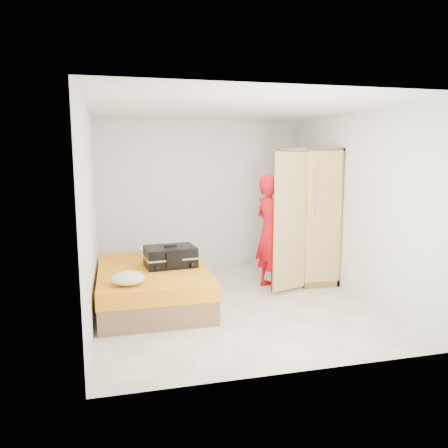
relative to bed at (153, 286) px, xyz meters
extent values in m
plane|color=beige|center=(1.05, -0.24, -0.25)|extent=(4.00, 4.00, 0.00)
plane|color=white|center=(1.05, -0.24, 2.35)|extent=(4.00, 4.00, 0.00)
cube|color=white|center=(1.05, 1.76, 1.05)|extent=(3.60, 0.02, 2.60)
cube|color=white|center=(1.05, -2.24, 1.05)|extent=(3.60, 0.02, 2.60)
cube|color=white|center=(-0.75, -0.24, 1.05)|extent=(0.02, 4.00, 2.60)
cube|color=white|center=(2.85, -0.24, 1.05)|extent=(0.02, 4.00, 2.60)
cube|color=brown|center=(0.00, 0.00, -0.10)|extent=(1.40, 2.00, 0.30)
cube|color=gold|center=(0.00, 0.00, 0.15)|extent=(1.42, 2.02, 0.20)
cube|color=#DEB36C|center=(2.82, 0.66, 0.80)|extent=(0.04, 1.20, 2.10)
cube|color=#DEB36C|center=(2.55, 0.08, 0.80)|extent=(0.58, 0.04, 2.10)
cube|color=#DEB36C|center=(2.55, 1.24, 0.80)|extent=(0.58, 0.04, 2.10)
cube|color=#DEB36C|center=(2.55, 0.66, 1.83)|extent=(0.58, 1.20, 0.04)
cube|color=#9E8043|center=(2.55, 0.66, -0.20)|extent=(0.58, 1.20, 0.10)
cube|color=#DEB36C|center=(2.28, 0.96, 0.80)|extent=(0.04, 0.59, 2.00)
cube|color=#DEB36C|center=(1.98, 0.00, 0.80)|extent=(0.57, 0.23, 2.00)
cylinder|color=#B2B2B7|center=(2.55, 0.66, 1.67)|extent=(0.02, 1.10, 0.02)
imported|color=red|center=(1.78, 0.29, 0.61)|extent=(0.56, 0.71, 1.72)
cube|color=black|center=(0.25, 0.04, 0.38)|extent=(0.71, 0.54, 0.27)
cube|color=black|center=(0.25, 0.04, 0.53)|extent=(0.18, 0.06, 0.03)
ellipsoid|color=silver|center=(-0.34, -0.69, 0.32)|extent=(0.39, 0.39, 0.15)
cube|color=silver|center=(0.16, 0.85, 0.30)|extent=(0.57, 0.32, 0.10)
camera|label=1|loc=(-0.45, -5.77, 1.78)|focal=35.00mm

